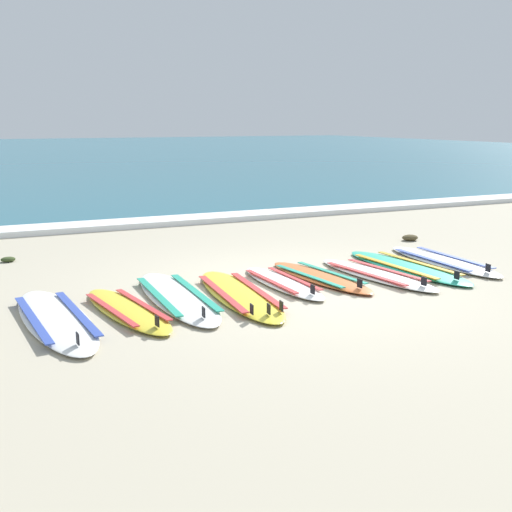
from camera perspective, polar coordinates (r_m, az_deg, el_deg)
The scene contains 14 objects.
ground_plane at distance 8.22m, azimuth 3.49°, elevation -2.78°, with size 80.00×80.00×0.00m, color #B7AD93.
sea at distance 42.42m, azimuth -19.61°, elevation 8.66°, with size 80.00×60.00×0.10m, color #23667A.
wave_foam_strip at distance 13.31m, azimuth -7.87°, elevation 3.13°, with size 80.00×0.81×0.11m, color white.
surfboard_0 at distance 7.13m, azimuth -17.50°, elevation -5.38°, with size 0.83×2.60×0.18m.
surfboard_1 at distance 7.25m, azimuth -11.47°, elevation -4.74°, with size 0.82×2.12×0.18m.
surfboard_2 at distance 7.69m, azimuth -7.09°, elevation -3.62°, with size 0.69×2.57×0.18m.
surfboard_3 at distance 7.74m, azimuth -1.50°, elevation -3.43°, with size 0.80×2.53×0.18m.
surfboard_4 at distance 8.29m, azimuth 2.38°, elevation -2.38°, with size 0.55×1.93×0.18m.
surfboard_5 at distance 8.62m, azimuth 5.73°, elevation -1.87°, with size 0.78×2.12×0.18m.
surfboard_6 at distance 8.87m, azimuth 10.70°, elevation -1.62°, with size 0.85×2.27×0.18m.
surfboard_7 at distance 9.40m, azimuth 13.31°, elevation -0.96°, with size 0.78×2.51×0.18m.
surfboard_8 at distance 9.94m, azimuth 16.35°, elevation -0.41°, with size 0.59×2.35×0.18m.
seaweed_clump_near_shoreline at distance 10.34m, azimuth -21.30°, elevation -0.28°, with size 0.22×0.17×0.08m, color #384723.
seaweed_clump_mid_sand at distance 11.66m, azimuth 13.61°, elevation 1.61°, with size 0.30×0.24×0.10m, color #4C4228.
Camera 1 is at (-3.74, -7.01, 2.11)m, focal length 44.72 mm.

